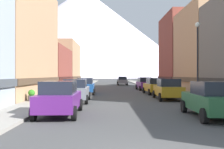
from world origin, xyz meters
The scene contains 19 objects.
sidewalk_left centered at (-6.25, 35.00, 0.07)m, with size 2.50×100.00×0.15m, color gray.
sidewalk_right centered at (6.25, 35.00, 0.07)m, with size 2.50×100.00×0.15m, color gray.
storefront_left_1 centered at (-11.43, 18.31, 5.38)m, with size 8.16×13.98×11.11m.
storefront_left_2 centered at (-11.20, 31.67, 2.96)m, with size 7.69×11.77×6.16m.
storefront_left_3 centered at (-12.37, 44.00, 4.08)m, with size 10.04×11.89×8.47m.
storefront_right_2 centered at (11.34, 23.47, 4.80)m, with size 7.98×9.58×9.93m.
storefront_right_3 centered at (11.90, 33.53, 5.55)m, with size 9.10×9.69×11.47m.
car_left_0 centered at (-3.80, 7.33, 0.90)m, with size 2.16×4.44×1.78m.
car_left_1 centered at (-3.80, 13.81, 0.90)m, with size 2.15×4.44×1.78m.
car_left_2 centered at (-3.80, 21.82, 0.90)m, with size 2.16×4.45×1.78m.
car_right_0 centered at (3.80, 6.50, 0.90)m, with size 2.20×4.46×1.78m.
car_right_1 centered at (3.80, 15.64, 0.90)m, with size 2.18×4.45×1.78m.
car_right_2 centered at (3.80, 21.72, 0.90)m, with size 2.20×4.46×1.78m.
car_right_3 centered at (3.80, 29.39, 0.90)m, with size 2.23×4.47×1.78m.
car_driving_0 centered at (1.60, 48.22, 0.90)m, with size 2.06×4.40×1.78m.
car_driving_1 centered at (1.60, 46.62, 0.90)m, with size 2.06×4.40×1.78m.
potted_plant_0 centered at (-7.00, 13.09, 0.56)m, with size 0.54×0.54×0.86m.
streetlamp_right centered at (5.35, 12.86, 3.99)m, with size 0.36×0.36×5.86m.
mountain_backdrop centered at (-27.61, 260.00, 46.72)m, with size 232.37×232.37×93.44m, color white.
Camera 1 is at (-1.26, -5.77, 2.08)m, focal length 40.52 mm.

